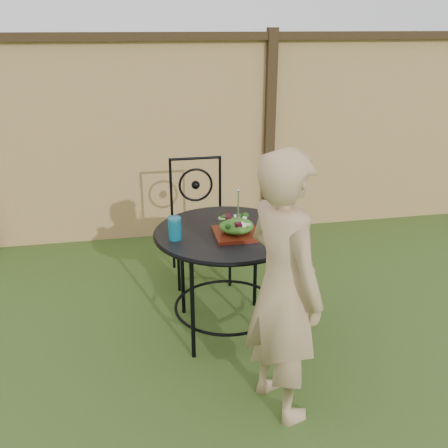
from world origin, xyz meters
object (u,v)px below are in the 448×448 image
patio_table (227,251)px  salad_plate (236,234)px  diner (283,288)px  patio_chair (199,217)px

patio_table → salad_plate: bearing=-64.0°
diner → salad_plate: size_ratio=5.29×
patio_chair → salad_plate: 0.96m
patio_chair → patio_table: bearing=-86.1°
patio_table → diner: (0.13, -0.76, 0.13)m
patio_chair → diner: (0.19, -1.59, 0.21)m
salad_plate → diner: bearing=-82.2°
patio_chair → salad_plate: (0.10, -0.92, 0.23)m
patio_table → patio_chair: size_ratio=0.97×
patio_table → diner: size_ratio=0.65×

